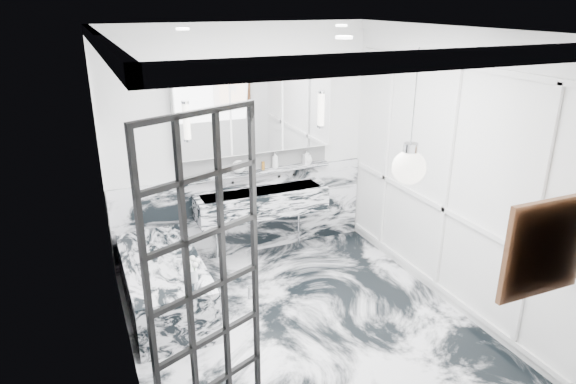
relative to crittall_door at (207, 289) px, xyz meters
name	(u,v)px	position (x,y,z in m)	size (l,w,h in m)	color
floor	(304,327)	(1.14, 0.88, -1.20)	(3.60, 3.60, 0.00)	silver
ceiling	(307,30)	(1.14, 0.88, 1.60)	(3.60, 3.60, 0.00)	white
wall_back	(242,145)	(1.14, 2.68, 0.20)	(3.60, 3.60, 0.00)	white
wall_front	(435,296)	(1.14, -0.92, 0.20)	(3.60, 3.60, 0.00)	white
wall_left	(118,224)	(-0.46, 0.88, 0.20)	(3.60, 3.60, 0.00)	white
wall_right	(450,172)	(2.74, 0.88, 0.20)	(3.60, 3.60, 0.00)	white
marble_clad_back	(244,213)	(1.14, 2.65, -0.67)	(3.18, 0.05, 1.05)	silver
marble_clad_left	(121,231)	(-0.45, 0.88, 0.14)	(0.02, 3.56, 2.68)	silver
panel_molding	(447,182)	(2.72, 0.88, 0.10)	(0.03, 3.40, 2.30)	white
soap_bottle_a	(275,160)	(1.53, 2.59, -0.01)	(0.08, 0.08, 0.21)	#8C5919
soap_bottle_b	(307,157)	(1.95, 2.59, -0.02)	(0.08, 0.08, 0.18)	#4C4C51
soap_bottle_c	(308,158)	(1.97, 2.59, -0.04)	(0.11, 0.11, 0.14)	silver
face_pot	(239,167)	(1.06, 2.59, -0.03)	(0.16, 0.16, 0.16)	white
amber_bottle	(263,166)	(1.37, 2.59, -0.06)	(0.04, 0.04, 0.10)	#8C5919
flower_vase	(193,275)	(0.16, 1.24, -0.59)	(0.09, 0.09, 0.12)	silver
crittall_door	(207,289)	(0.00, 0.00, 0.00)	(0.88, 0.04, 2.40)	black
artwork	(545,248)	(2.03, -0.88, 0.32)	(0.58, 0.06, 0.58)	#C56814
pendant_light	(409,168)	(1.38, -0.26, 0.76)	(0.23, 0.23, 0.23)	white
trough_sink	(262,202)	(1.29, 2.43, -0.47)	(1.60, 0.45, 0.30)	silver
ledge	(256,172)	(1.29, 2.60, -0.13)	(1.90, 0.14, 0.04)	silver
subway_tile	(254,160)	(1.29, 2.66, 0.01)	(1.90, 0.03, 0.23)	white
mirror_cabinet	(255,110)	(1.29, 2.60, 0.62)	(1.90, 0.16, 1.00)	white
sconce_left	(187,122)	(0.47, 2.51, 0.58)	(0.07, 0.07, 0.40)	white
sconce_right	(322,110)	(2.11, 2.51, 0.58)	(0.07, 0.07, 0.40)	white
bathtub	(164,284)	(-0.04, 1.77, -0.92)	(0.75, 1.65, 0.55)	silver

